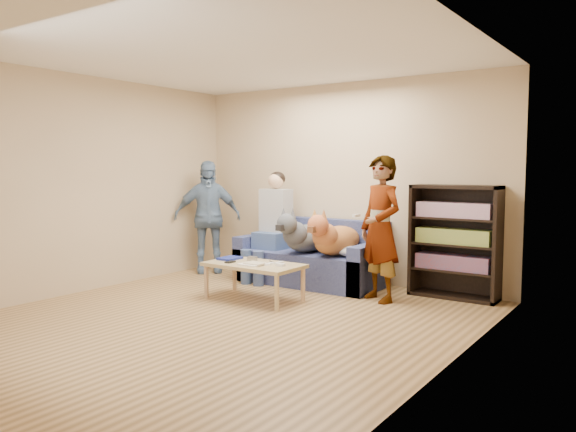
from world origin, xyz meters
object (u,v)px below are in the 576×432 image
Objects in this scene: bookshelf at (455,239)px; camera_silver at (252,259)px; person_standing_left at (207,217)px; person_standing_right at (381,229)px; person_seated at (272,222)px; coffee_table at (254,267)px; dog_tan at (334,238)px; dog_gray at (305,236)px; notebook_blue at (230,258)px; sofa at (311,261)px.

camera_silver is at bearing -146.37° from bookshelf.
person_standing_left is 1.23× the size of bookshelf.
person_standing_left is (-2.79, 0.18, -0.02)m from person_standing_right.
person_standing_left is at bearing -157.09° from person_standing_right.
person_seated reaches higher than bookshelf.
coffee_table is (0.53, -1.05, -0.40)m from person_seated.
person_seated is 1.24m from coffee_table.
person_standing_right is at bearing -15.11° from dog_tan.
dog_tan is (2.07, 0.02, -0.16)m from person_standing_left.
dog_gray is 0.43m from dog_tan.
camera_silver is (1.48, -0.84, -0.35)m from person_standing_left.
camera_silver is (0.28, 0.07, 0.01)m from notebook_blue.
dog_tan is 1.11m from coffee_table.
dog_gray is at bearing -166.46° from bookshelf.
person_standing_left is 6.14× the size of notebook_blue.
camera_silver is at bearing -97.69° from sofa.
person_standing_left reaches higher than camera_silver.
dog_tan is 0.90× the size of bookshelf.
sofa reaches higher than notebook_blue.
camera_silver is 1.06m from dog_tan.
dog_tan is at bearing -162.07° from bookshelf.
person_seated is 1.13× the size of bookshelf.
person_standing_right reaches higher than coffee_table.
person_standing_left is 14.51× the size of camera_silver.
person_seated reaches higher than notebook_blue.
person_seated is (-0.41, 0.93, 0.33)m from camera_silver.
person_standing_right is 0.86× the size of sofa.
person_seated is at bearing -162.41° from person_standing_right.
person_standing_right reaches higher than notebook_blue.
notebook_blue is 2.62m from bookshelf.
dog_tan is at bearing -45.82° from person_standing_left.
person_standing_left is 1.37× the size of dog_tan.
person_seated is at bearing -171.29° from bookshelf.
dog_gray is 1.07× the size of dog_tan.
camera_silver is at bearing -126.62° from person_standing_right.
coffee_table is (-0.02, -1.18, 0.09)m from sofa.
coffee_table is at bearing -120.11° from person_standing_right.
dog_tan is (0.87, 0.93, 0.21)m from notebook_blue.
bookshelf is at bearing 13.54° from dog_gray.
person_standing_left is at bearing -175.00° from person_seated.
sofa reaches higher than camera_silver.
notebook_blue is at bearing -128.72° from person_standing_right.
bookshelf reaches higher than sofa.
person_standing_right is at bearing -18.83° from sofa.
person_standing_left is at bearing 142.82° from notebook_blue.
camera_silver is at bearing -124.67° from dog_tan.
sofa is at bearing 69.45° from notebook_blue.
person_standing_right is at bearing -8.95° from person_seated.
coffee_table is (-0.47, -0.98, -0.26)m from dog_tan.
person_standing_left is 0.84× the size of sofa.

